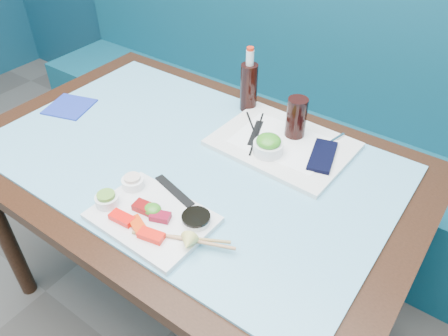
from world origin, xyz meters
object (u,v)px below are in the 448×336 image
Objects in this scene: serving_tray at (283,144)px; blue_napkin at (70,107)px; cola_bottle_body at (249,87)px; dining_table at (190,179)px; cola_glass at (296,118)px; booth_bench at (303,133)px; seaweed_bowl at (268,148)px; sashimi_plate at (152,218)px.

blue_napkin is (-0.73, -0.24, -0.00)m from serving_tray.
serving_tray is 0.77m from blue_napkin.
cola_bottle_body is at bearing 152.08° from serving_tray.
serving_tray is at bearing 46.32° from dining_table.
blue_napkin is at bearing -145.05° from cola_bottle_body.
cola_glass is at bearing -17.52° from cola_bottle_body.
booth_bench is 32.79× the size of seaweed_bowl.
serving_tray is 0.09m from cola_glass.
cola_bottle_body is (-0.21, 0.13, 0.08)m from serving_tray.
sashimi_plate is 0.73× the size of serving_tray.
dining_table is 10.68× the size of cola_glass.
dining_table is (0.00, -0.84, 0.29)m from booth_bench.
cola_glass reaches higher than dining_table.
sashimi_plate is 0.49m from serving_tray.
sashimi_plate is 1.80× the size of cola_bottle_body.
booth_bench is at bearing 110.77° from cola_glass.
seaweed_bowl is at bearing -94.98° from serving_tray.
booth_bench is 7.28× the size of serving_tray.
serving_tray reaches higher than blue_napkin.
booth_bench is 0.89m from dining_table.
booth_bench is 0.76m from serving_tray.
booth_bench is 1.17m from sashimi_plate.
seaweed_bowl is at bearing 77.49° from sashimi_plate.
cola_bottle_body is 1.16× the size of blue_napkin.
serving_tray is (0.21, -0.62, 0.39)m from booth_bench.
dining_table is 4.63× the size of sashimi_plate.
blue_napkin is at bearing -167.21° from seaweed_bowl.
cola_bottle_body is at bearing -90.72° from booth_bench.
cola_bottle_body reaches higher than dining_table.
booth_bench reaches higher than cola_glass.
sashimi_plate is 0.55m from cola_glass.
blue_napkin is at bearing -158.41° from cola_glass.
blue_napkin is (-0.53, -0.02, 0.09)m from dining_table.
dining_table is 8.33× the size of cola_bottle_body.
cola_bottle_body is at bearing 91.05° from dining_table.
booth_bench is at bearing 90.00° from dining_table.
blue_napkin is (-0.53, -0.86, 0.39)m from booth_bench.
serving_tray is 0.08m from seaweed_bowl.
blue_napkin is (-0.72, -0.16, -0.03)m from seaweed_bowl.
sashimi_plate is at bearing -85.09° from booth_bench.
seaweed_bowl is at bearing -74.35° from booth_bench.
cola_glass is 0.23m from cola_bottle_body.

